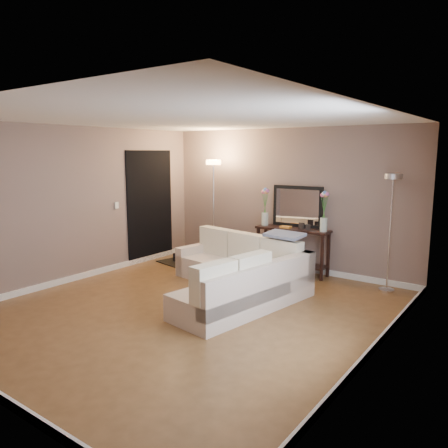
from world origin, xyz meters
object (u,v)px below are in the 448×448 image
Objects in this scene: floor_lamp_lit at (214,191)px; floor_lamp_unlit at (391,209)px; sectional_sofa at (239,275)px; console_table at (288,247)px.

floor_lamp_lit is 3.35m from floor_lamp_unlit.
sectional_sofa is at bearing -41.61° from floor_lamp_lit.
floor_lamp_unlit is (3.34, 0.11, -0.12)m from floor_lamp_lit.
sectional_sofa is 1.91× the size of console_table.
floor_lamp_unlit reaches higher than console_table.
floor_lamp_unlit reaches higher than sectional_sofa.
sectional_sofa is 1.53m from console_table.
floor_lamp_lit is 1.09× the size of floor_lamp_unlit.
console_table is at bearing 88.83° from sectional_sofa.
floor_lamp_lit reaches higher than console_table.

